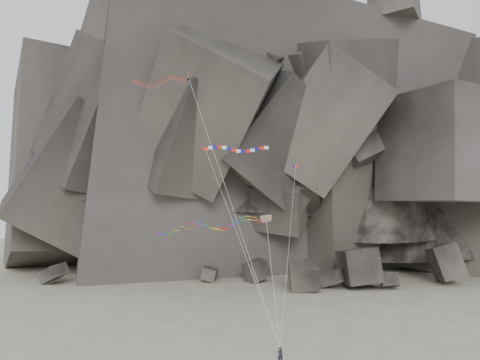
{
  "coord_description": "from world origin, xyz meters",
  "views": [
    {
      "loc": [
        3.4,
        -57.76,
        17.34
      ],
      "look_at": [
        0.01,
        6.0,
        19.57
      ],
      "focal_mm": 35.0,
      "sensor_mm": 36.0,
      "label": 1
    }
  ],
  "objects_px": {
    "parafoil_kite": "(207,225)",
    "pennant_kite": "(293,194)",
    "banner_kite": "(236,150)",
    "kite_flyer": "(280,354)",
    "delta_kite": "(157,82)"
  },
  "relations": [
    {
      "from": "kite_flyer",
      "to": "banner_kite",
      "type": "bearing_deg",
      "value": -79.57
    },
    {
      "from": "banner_kite",
      "to": "parafoil_kite",
      "type": "distance_m",
      "value": 12.08
    },
    {
      "from": "pennant_kite",
      "to": "parafoil_kite",
      "type": "bearing_deg",
      "value": -168.42
    },
    {
      "from": "banner_kite",
      "to": "parafoil_kite",
      "type": "bearing_deg",
      "value": -128.7
    },
    {
      "from": "delta_kite",
      "to": "banner_kite",
      "type": "height_order",
      "value": "delta_kite"
    },
    {
      "from": "kite_flyer",
      "to": "banner_kite",
      "type": "xyz_separation_m",
      "value": [
        -5.48,
        13.86,
        22.67
      ]
    },
    {
      "from": "delta_kite",
      "to": "parafoil_kite",
      "type": "xyz_separation_m",
      "value": [
        6.75,
        -1.89,
        -18.26
      ]
    },
    {
      "from": "kite_flyer",
      "to": "parafoil_kite",
      "type": "relative_size",
      "value": 0.12
    },
    {
      "from": "kite_flyer",
      "to": "pennant_kite",
      "type": "bearing_deg",
      "value": -113.11
    },
    {
      "from": "parafoil_kite",
      "to": "pennant_kite",
      "type": "distance_m",
      "value": 11.35
    },
    {
      "from": "banner_kite",
      "to": "pennant_kite",
      "type": "height_order",
      "value": "banner_kite"
    },
    {
      "from": "kite_flyer",
      "to": "pennant_kite",
      "type": "xyz_separation_m",
      "value": [
        1.95,
        9.17,
        16.74
      ]
    },
    {
      "from": "pennant_kite",
      "to": "banner_kite",
      "type": "bearing_deg",
      "value": 150.6
    },
    {
      "from": "delta_kite",
      "to": "pennant_kite",
      "type": "distance_m",
      "value": 22.48
    },
    {
      "from": "parafoil_kite",
      "to": "pennant_kite",
      "type": "xyz_separation_m",
      "value": [
        10.54,
        1.61,
        3.89
      ]
    }
  ]
}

